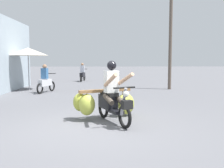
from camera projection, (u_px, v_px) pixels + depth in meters
ground_plane at (93, 127)px, 5.91m from camera, size 120.00×120.00×0.00m
motorbike_main_loaded at (108, 100)px, 6.61m from camera, size 1.77×1.87×1.58m
motorbike_distant_ahead_left at (45, 81)px, 12.22m from camera, size 0.69×1.56×1.40m
motorbike_distant_ahead_right at (83, 74)px, 18.91m from camera, size 0.51×1.62×1.40m
market_umbrella_near_shop at (28, 52)px, 13.15m from camera, size 2.09×2.09×2.26m
utility_pole at (171, 27)px, 13.44m from camera, size 0.18×0.18×6.78m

